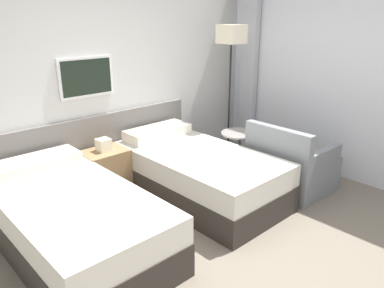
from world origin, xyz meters
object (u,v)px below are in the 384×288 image
bed_near_door (73,221)px  bed_near_window (198,173)px  side_table (239,146)px  armchair (290,167)px  nightstand (106,173)px  floor_lamp (231,44)px

bed_near_door → bed_near_window: bearing=0.0°
side_table → armchair: 0.69m
side_table → bed_near_door: bearing=-178.7°
nightstand → side_table: (1.53, -0.67, 0.13)m
nightstand → armchair: (1.70, -1.33, -0.02)m
floor_lamp → side_table: 1.32m
bed_near_window → side_table: 0.79m
bed_near_window → armchair: bearing=-32.7°
bed_near_door → floor_lamp: 2.94m
bed_near_window → side_table: size_ratio=3.31×
bed_near_window → floor_lamp: 1.78m
bed_near_window → side_table: (0.77, 0.05, 0.13)m
nightstand → side_table: size_ratio=1.17×
bed_near_door → bed_near_window: size_ratio=1.00×
bed_near_door → bed_near_window: (1.51, 0.00, 0.00)m
bed_near_door → armchair: 2.53m
bed_near_door → armchair: armchair is taller
nightstand → floor_lamp: 2.27m
bed_near_door → floor_lamp: size_ratio=1.04×
armchair → bed_near_door: bearing=77.0°
floor_lamp → side_table: (-0.28, -0.44, -1.21)m
bed_near_door → side_table: (2.29, 0.05, 0.13)m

